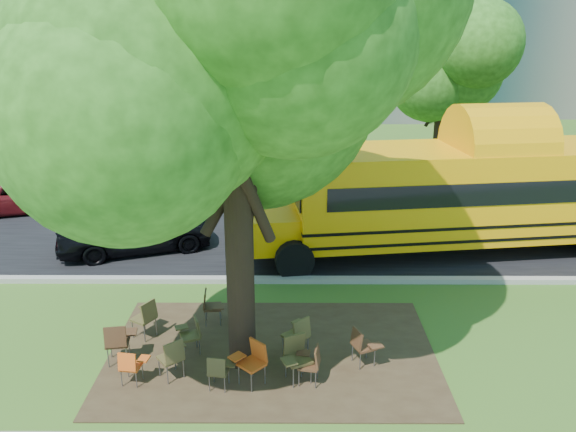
{
  "coord_description": "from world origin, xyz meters",
  "views": [
    {
      "loc": [
        1.38,
        -10.98,
        6.81
      ],
      "look_at": [
        1.33,
        3.06,
        1.91
      ],
      "focal_mm": 35.0,
      "sensor_mm": 36.0,
      "label": 1
    }
  ],
  "objects_px": {
    "chair_2": "(173,355)",
    "bg_car_red": "(26,195)",
    "chair_6": "(311,361)",
    "chair_10": "(210,304)",
    "chair_1": "(131,364)",
    "main_tree": "(233,56)",
    "chair_9": "(192,332)",
    "chair_11": "(298,332)",
    "black_car": "(135,227)",
    "chair_3": "(253,358)",
    "chair_4": "(219,369)",
    "chair_5": "(296,354)",
    "chair_8": "(146,315)",
    "school_bus": "(487,191)",
    "chair_0": "(118,340)",
    "chair_7": "(362,344)"
  },
  "relations": [
    {
      "from": "chair_1",
      "to": "chair_9",
      "type": "height_order",
      "value": "chair_9"
    },
    {
      "from": "chair_9",
      "to": "chair_11",
      "type": "height_order",
      "value": "chair_11"
    },
    {
      "from": "black_car",
      "to": "chair_9",
      "type": "bearing_deg",
      "value": -173.77
    },
    {
      "from": "chair_1",
      "to": "main_tree",
      "type": "bearing_deg",
      "value": 28.31
    },
    {
      "from": "chair_5",
      "to": "chair_10",
      "type": "xyz_separation_m",
      "value": [
        -1.98,
        2.18,
        -0.07
      ]
    },
    {
      "from": "chair_6",
      "to": "chair_2",
      "type": "bearing_deg",
      "value": 96.96
    },
    {
      "from": "chair_3",
      "to": "chair_4",
      "type": "xyz_separation_m",
      "value": [
        -0.63,
        -0.22,
        -0.09
      ]
    },
    {
      "from": "main_tree",
      "to": "chair_0",
      "type": "height_order",
      "value": "main_tree"
    },
    {
      "from": "chair_10",
      "to": "school_bus",
      "type": "bearing_deg",
      "value": 115.81
    },
    {
      "from": "main_tree",
      "to": "black_car",
      "type": "height_order",
      "value": "main_tree"
    },
    {
      "from": "main_tree",
      "to": "chair_6",
      "type": "xyz_separation_m",
      "value": [
        1.41,
        -0.69,
        -5.7
      ]
    },
    {
      "from": "chair_9",
      "to": "chair_2",
      "type": "bearing_deg",
      "value": 146.27
    },
    {
      "from": "chair_1",
      "to": "chair_4",
      "type": "height_order",
      "value": "chair_1"
    },
    {
      "from": "chair_11",
      "to": "chair_8",
      "type": "bearing_deg",
      "value": 125.44
    },
    {
      "from": "main_tree",
      "to": "chair_4",
      "type": "relative_size",
      "value": 12.66
    },
    {
      "from": "chair_3",
      "to": "black_car",
      "type": "height_order",
      "value": "black_car"
    },
    {
      "from": "main_tree",
      "to": "chair_0",
      "type": "relative_size",
      "value": 10.3
    },
    {
      "from": "black_car",
      "to": "chair_4",
      "type": "bearing_deg",
      "value": -172.95
    },
    {
      "from": "chair_6",
      "to": "chair_9",
      "type": "height_order",
      "value": "same"
    },
    {
      "from": "bg_car_red",
      "to": "chair_4",
      "type": "bearing_deg",
      "value": -158.94
    },
    {
      "from": "chair_1",
      "to": "chair_8",
      "type": "bearing_deg",
      "value": 102.67
    },
    {
      "from": "school_bus",
      "to": "chair_10",
      "type": "height_order",
      "value": "school_bus"
    },
    {
      "from": "chair_6",
      "to": "chair_10",
      "type": "bearing_deg",
      "value": 54.85
    },
    {
      "from": "chair_10",
      "to": "chair_1",
      "type": "bearing_deg",
      "value": -32.47
    },
    {
      "from": "main_tree",
      "to": "chair_7",
      "type": "height_order",
      "value": "main_tree"
    },
    {
      "from": "chair_2",
      "to": "chair_11",
      "type": "relative_size",
      "value": 0.94
    },
    {
      "from": "main_tree",
      "to": "chair_2",
      "type": "height_order",
      "value": "main_tree"
    },
    {
      "from": "chair_4",
      "to": "bg_car_red",
      "type": "bearing_deg",
      "value": 136.65
    },
    {
      "from": "school_bus",
      "to": "chair_1",
      "type": "xyz_separation_m",
      "value": [
        -9.09,
        -7.03,
        -1.41
      ]
    },
    {
      "from": "chair_2",
      "to": "chair_7",
      "type": "xyz_separation_m",
      "value": [
        3.81,
        0.46,
        -0.03
      ]
    },
    {
      "from": "chair_5",
      "to": "chair_9",
      "type": "distance_m",
      "value": 2.43
    },
    {
      "from": "chair_4",
      "to": "chair_5",
      "type": "bearing_deg",
      "value": 21.08
    },
    {
      "from": "chair_9",
      "to": "chair_0",
      "type": "bearing_deg",
      "value": 86.34
    },
    {
      "from": "chair_2",
      "to": "chair_3",
      "type": "height_order",
      "value": "chair_3"
    },
    {
      "from": "chair_7",
      "to": "chair_8",
      "type": "xyz_separation_m",
      "value": [
        -4.72,
        1.1,
        0.05
      ]
    },
    {
      "from": "chair_2",
      "to": "bg_car_red",
      "type": "relative_size",
      "value": 0.2
    },
    {
      "from": "main_tree",
      "to": "chair_10",
      "type": "xyz_separation_m",
      "value": [
        -0.88,
        1.6,
        -5.69
      ]
    },
    {
      "from": "chair_6",
      "to": "chair_1",
      "type": "bearing_deg",
      "value": 101.1
    },
    {
      "from": "bg_car_red",
      "to": "main_tree",
      "type": "bearing_deg",
      "value": -155.28
    },
    {
      "from": "chair_11",
      "to": "black_car",
      "type": "bearing_deg",
      "value": 88.25
    },
    {
      "from": "chair_3",
      "to": "chair_6",
      "type": "height_order",
      "value": "chair_3"
    },
    {
      "from": "chair_1",
      "to": "chair_6",
      "type": "height_order",
      "value": "chair_6"
    },
    {
      "from": "school_bus",
      "to": "black_car",
      "type": "height_order",
      "value": "school_bus"
    },
    {
      "from": "chair_0",
      "to": "chair_11",
      "type": "height_order",
      "value": "chair_11"
    },
    {
      "from": "chair_11",
      "to": "main_tree",
      "type": "bearing_deg",
      "value": 149.89
    },
    {
      "from": "chair_2",
      "to": "chair_9",
      "type": "height_order",
      "value": "chair_2"
    },
    {
      "from": "chair_11",
      "to": "chair_2",
      "type": "bearing_deg",
      "value": 155.64
    },
    {
      "from": "chair_2",
      "to": "chair_6",
      "type": "distance_m",
      "value": 2.74
    },
    {
      "from": "chair_1",
      "to": "chair_2",
      "type": "bearing_deg",
      "value": 23.85
    },
    {
      "from": "main_tree",
      "to": "bg_car_red",
      "type": "distance_m",
      "value": 14.56
    }
  ]
}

